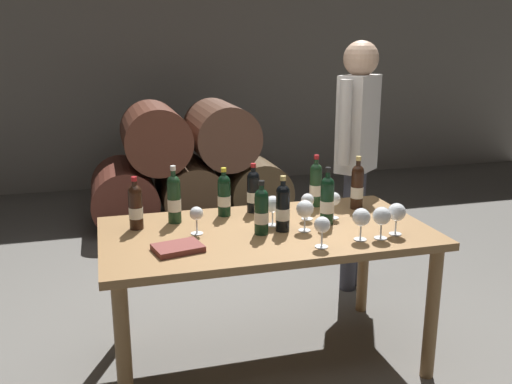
{
  "coord_description": "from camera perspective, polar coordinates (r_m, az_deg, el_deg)",
  "views": [
    {
      "loc": [
        -0.8,
        -2.65,
        1.71
      ],
      "look_at": [
        0.0,
        0.2,
        0.91
      ],
      "focal_mm": 39.27,
      "sensor_mm": 36.0,
      "label": 1
    }
  ],
  "objects": [
    {
      "name": "wine_glass_8",
      "position": [
        2.88,
        5.01,
        -1.8
      ],
      "size": [
        0.09,
        0.09,
        0.16
      ],
      "color": "white",
      "rests_on": "dining_table"
    },
    {
      "name": "wine_glass_5",
      "position": [
        2.9,
        14.13,
        -2.06
      ],
      "size": [
        0.09,
        0.09,
        0.16
      ],
      "color": "white",
      "rests_on": "dining_table"
    },
    {
      "name": "wine_glass_0",
      "position": [
        3.07,
        5.27,
        -0.93
      ],
      "size": [
        0.07,
        0.07,
        0.15
      ],
      "color": "white",
      "rests_on": "dining_table"
    },
    {
      "name": "wine_glass_1",
      "position": [
        2.84,
        -6.08,
        -2.32
      ],
      "size": [
        0.07,
        0.07,
        0.14
      ],
      "color": "white",
      "rests_on": "dining_table"
    },
    {
      "name": "wine_glass_3",
      "position": [
        2.79,
        10.68,
        -2.61
      ],
      "size": [
        0.09,
        0.09,
        0.16
      ],
      "color": "white",
      "rests_on": "dining_table"
    },
    {
      "name": "wine_glass_6",
      "position": [
        2.66,
        6.76,
        -3.44
      ],
      "size": [
        0.08,
        0.08,
        0.15
      ],
      "color": "white",
      "rests_on": "dining_table"
    },
    {
      "name": "dining_table",
      "position": [
        2.96,
        1.05,
        -5.5
      ],
      "size": [
        1.7,
        0.9,
        0.76
      ],
      "color": "olive",
      "rests_on": "ground_plane"
    },
    {
      "name": "wine_glass_2",
      "position": [
        3.1,
        7.92,
        -0.81
      ],
      "size": [
        0.07,
        0.07,
        0.15
      ],
      "color": "white",
      "rests_on": "dining_table"
    },
    {
      "name": "cellar_back_wall",
      "position": [
        6.9,
        -9.2,
        12.41
      ],
      "size": [
        10.0,
        0.24,
        2.8
      ],
      "primitive_type": "cube",
      "color": "gray",
      "rests_on": "ground_plane"
    },
    {
      "name": "wine_glass_4",
      "position": [
        2.95,
        1.7,
        -1.32
      ],
      "size": [
        0.09,
        0.09,
        0.16
      ],
      "color": "white",
      "rests_on": "dining_table"
    },
    {
      "name": "wine_bottle_1",
      "position": [
        3.3,
        10.28,
        0.58
      ],
      "size": [
        0.07,
        0.07,
        0.31
      ],
      "color": "black",
      "rests_on": "dining_table"
    },
    {
      "name": "wine_bottle_3",
      "position": [
        2.97,
        -12.16,
        -1.43
      ],
      "size": [
        0.07,
        0.07,
        0.28
      ],
      "color": "black",
      "rests_on": "dining_table"
    },
    {
      "name": "wine_bottle_4",
      "position": [
        3.13,
        -3.27,
        -0.29
      ],
      "size": [
        0.07,
        0.07,
        0.27
      ],
      "color": "black",
      "rests_on": "dining_table"
    },
    {
      "name": "wine_glass_7",
      "position": [
        2.83,
        12.69,
        -2.46
      ],
      "size": [
        0.09,
        0.09,
        0.16
      ],
      "color": "white",
      "rests_on": "dining_table"
    },
    {
      "name": "wine_bottle_2",
      "position": [
        2.82,
        0.56,
        -1.94
      ],
      "size": [
        0.07,
        0.07,
        0.28
      ],
      "color": "black",
      "rests_on": "dining_table"
    },
    {
      "name": "wine_bottle_5",
      "position": [
        3.32,
        6.11,
        0.81
      ],
      "size": [
        0.07,
        0.07,
        0.31
      ],
      "color": "#19381E",
      "rests_on": "dining_table"
    },
    {
      "name": "sommelier_presenting",
      "position": [
        3.84,
        10.25,
        4.91
      ],
      "size": [
        0.39,
        0.35,
        1.72
      ],
      "color": "#383842",
      "rests_on": "ground_plane"
    },
    {
      "name": "wine_bottle_6",
      "position": [
        3.03,
        -8.34,
        -0.65
      ],
      "size": [
        0.07,
        0.07,
        0.31
      ],
      "color": "#19381E",
      "rests_on": "dining_table"
    },
    {
      "name": "ground_plane",
      "position": [
        3.25,
        0.99,
        -16.58
      ],
      "size": [
        14.0,
        14.0,
        0.0
      ],
      "primitive_type": "plane",
      "color": "#66635E"
    },
    {
      "name": "wine_bottle_8",
      "position": [
        3.0,
        7.26,
        -0.81
      ],
      "size": [
        0.07,
        0.07,
        0.31
      ],
      "color": "black",
      "rests_on": "dining_table"
    },
    {
      "name": "wine_bottle_0",
      "position": [
        3.19,
        -0.28,
        0.11
      ],
      "size": [
        0.07,
        0.07,
        0.28
      ],
      "color": "black",
      "rests_on": "dining_table"
    },
    {
      "name": "tasting_notebook",
      "position": [
        2.66,
        -7.96,
        -5.67
      ],
      "size": [
        0.25,
        0.2,
        0.03
      ],
      "primitive_type": "cube",
      "rotation": [
        0.0,
        0.0,
        0.22
      ],
      "color": "brown",
      "rests_on": "dining_table"
    },
    {
      "name": "barrel_stack",
      "position": [
        5.44,
        -6.83,
        2.4
      ],
      "size": [
        1.86,
        0.9,
        1.15
      ],
      "color": "#5D2C21",
      "rests_on": "ground_plane"
    },
    {
      "name": "wine_bottle_7",
      "position": [
        2.87,
        2.75,
        -1.57
      ],
      "size": [
        0.07,
        0.07,
        0.29
      ],
      "color": "black",
      "rests_on": "dining_table"
    }
  ]
}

